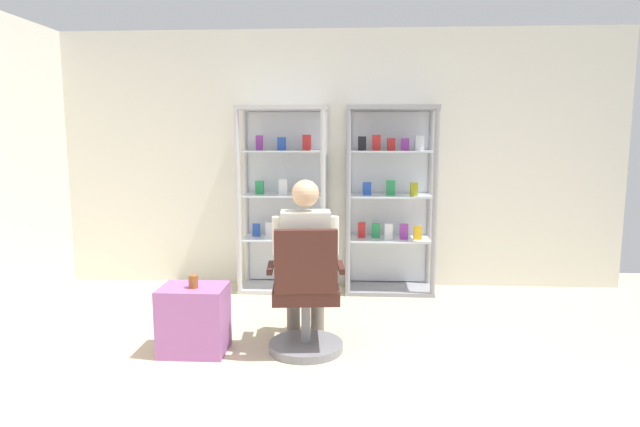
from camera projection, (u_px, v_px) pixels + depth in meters
name	position (u px, v px, depth m)	size (l,w,h in m)	color
back_wall	(337.00, 160.00, 5.74)	(6.00, 0.10, 2.70)	silver
display_cabinet_left	(284.00, 198.00, 5.60)	(0.90, 0.45, 1.90)	#B7B7BC
display_cabinet_right	(390.00, 199.00, 5.53)	(0.90, 0.45, 1.90)	gray
office_chair	(306.00, 302.00, 3.94)	(0.59, 0.56, 0.96)	slate
seated_shopkeeper	(306.00, 255.00, 4.06)	(0.51, 0.59, 1.29)	slate
storage_crate	(194.00, 319.00, 3.99)	(0.48, 0.37, 0.50)	#9E599E
tea_glass	(193.00, 282.00, 3.91)	(0.07, 0.07, 0.10)	brown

